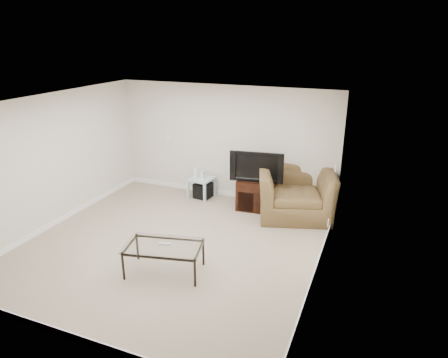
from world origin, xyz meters
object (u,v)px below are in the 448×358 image
at_px(recliner, 296,185).
at_px(television, 257,166).
at_px(side_table, 202,188).
at_px(coffee_table, 164,259).
at_px(subwoofer, 203,190).
at_px(tv_stand, 257,194).

bearing_deg(recliner, television, 164.93).
height_order(side_table, coffee_table, same).
relative_size(subwoofer, recliner, 0.24).
xyz_separation_m(subwoofer, recliner, (2.12, -0.14, 0.48)).
height_order(television, recliner, recliner).
distance_m(side_table, coffee_table, 3.05).
distance_m(side_table, subwoofer, 0.08).
xyz_separation_m(side_table, recliner, (2.15, -0.12, 0.41)).
bearing_deg(coffee_table, side_table, 104.18).
bearing_deg(subwoofer, recliner, -3.66).
bearing_deg(tv_stand, recliner, -5.14).
distance_m(tv_stand, coffee_table, 2.90).
bearing_deg(television, recliner, -6.16).
bearing_deg(recliner, subwoofer, 158.96).
bearing_deg(recliner, coffee_table, -133.76).
relative_size(tv_stand, side_table, 1.62).
bearing_deg(side_table, recliner, -3.20).
distance_m(subwoofer, coffee_table, 3.05).
bearing_deg(side_table, coffee_table, -75.82).
xyz_separation_m(television, coffee_table, (-0.60, -2.80, -0.74)).
relative_size(tv_stand, television, 0.77).
relative_size(side_table, recliner, 0.33).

